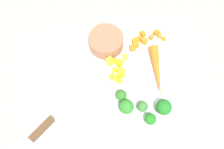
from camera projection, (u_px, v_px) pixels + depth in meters
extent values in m
plane|color=#999789|center=(112.00, 78.00, 0.73)|extent=(4.00, 4.00, 0.00)
cube|color=white|center=(112.00, 77.00, 0.72)|extent=(0.47, 0.37, 0.01)
cylinder|color=#9B6849|center=(108.00, 41.00, 0.75)|extent=(0.10, 0.10, 0.04)
cube|color=silver|center=(93.00, 80.00, 0.71)|extent=(0.13, 0.11, 0.00)
cube|color=brown|center=(42.00, 129.00, 0.64)|extent=(0.07, 0.06, 0.02)
cone|color=orange|center=(157.00, 71.00, 0.71)|extent=(0.05, 0.16, 0.03)
cube|color=orange|center=(143.00, 34.00, 0.78)|extent=(0.02, 0.02, 0.01)
cube|color=orange|center=(151.00, 37.00, 0.77)|extent=(0.02, 0.02, 0.01)
cube|color=orange|center=(164.00, 39.00, 0.77)|extent=(0.01, 0.01, 0.01)
cube|color=orange|center=(157.00, 33.00, 0.78)|extent=(0.02, 0.02, 0.01)
cube|color=orange|center=(133.00, 48.00, 0.75)|extent=(0.02, 0.02, 0.02)
cube|color=orange|center=(136.00, 44.00, 0.76)|extent=(0.02, 0.02, 0.02)
cube|color=orange|center=(144.00, 41.00, 0.76)|extent=(0.02, 0.02, 0.02)
cube|color=orange|center=(140.00, 38.00, 0.77)|extent=(0.01, 0.02, 0.01)
cube|color=orange|center=(136.00, 41.00, 0.76)|extent=(0.02, 0.02, 0.02)
cube|color=orange|center=(159.00, 36.00, 0.77)|extent=(0.01, 0.02, 0.01)
cube|color=yellow|center=(120.00, 63.00, 0.73)|extent=(0.03, 0.03, 0.02)
cube|color=yellow|center=(115.00, 61.00, 0.73)|extent=(0.02, 0.02, 0.01)
cube|color=yellow|center=(125.00, 57.00, 0.74)|extent=(0.02, 0.02, 0.01)
cube|color=yellow|center=(119.00, 80.00, 0.70)|extent=(0.02, 0.02, 0.01)
cube|color=yellow|center=(114.00, 70.00, 0.72)|extent=(0.01, 0.01, 0.01)
cube|color=yellow|center=(109.00, 62.00, 0.73)|extent=(0.03, 0.03, 0.02)
cube|color=yellow|center=(121.00, 73.00, 0.71)|extent=(0.03, 0.03, 0.02)
cube|color=yellow|center=(113.00, 77.00, 0.71)|extent=(0.02, 0.02, 0.01)
cylinder|color=#97AF55|center=(126.00, 109.00, 0.67)|extent=(0.01, 0.01, 0.01)
sphere|color=#2F7C27|center=(126.00, 107.00, 0.65)|extent=(0.04, 0.04, 0.04)
cylinder|color=#96C15D|center=(163.00, 109.00, 0.67)|extent=(0.01, 0.01, 0.01)
sphere|color=#217224|center=(164.00, 107.00, 0.65)|extent=(0.04, 0.04, 0.04)
cylinder|color=#8CB457|center=(142.00, 108.00, 0.67)|extent=(0.01, 0.01, 0.01)
sphere|color=#397633|center=(142.00, 106.00, 0.66)|extent=(0.03, 0.03, 0.03)
cylinder|color=#8BAE64|center=(150.00, 120.00, 0.65)|extent=(0.01, 0.01, 0.01)
sphere|color=#22721E|center=(150.00, 119.00, 0.64)|extent=(0.03, 0.03, 0.03)
cylinder|color=#85B45F|center=(121.00, 97.00, 0.68)|extent=(0.01, 0.01, 0.01)
sphere|color=#2E7024|center=(121.00, 95.00, 0.67)|extent=(0.03, 0.03, 0.03)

